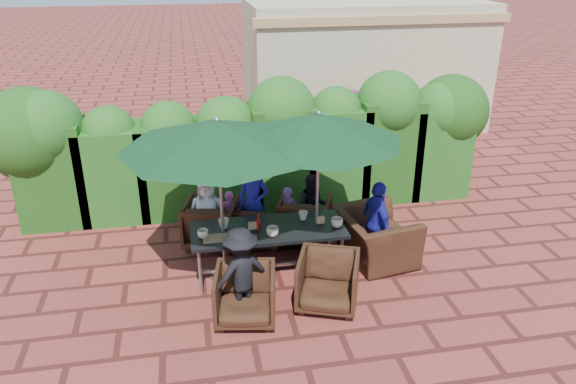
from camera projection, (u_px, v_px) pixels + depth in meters
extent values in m
plane|color=maroon|center=(276.00, 268.00, 8.56)|extent=(80.00, 80.00, 0.00)
cube|color=black|center=(268.00, 230.00, 8.16)|extent=(2.24, 0.90, 0.05)
cube|color=gray|center=(269.00, 265.00, 8.41)|extent=(2.04, 0.05, 0.05)
cylinder|color=gray|center=(200.00, 271.00, 7.83)|extent=(0.05, 0.05, 0.70)
cylinder|color=gray|center=(198.00, 247.00, 8.46)|extent=(0.05, 0.05, 0.70)
cylinder|color=gray|center=(341.00, 258.00, 8.17)|extent=(0.05, 0.05, 0.70)
cylinder|color=gray|center=(329.00, 235.00, 8.80)|extent=(0.05, 0.05, 0.70)
cylinder|color=gray|center=(225.00, 276.00, 8.34)|extent=(0.44, 0.44, 0.03)
cylinder|color=gray|center=(222.00, 204.00, 7.85)|extent=(0.04, 0.04, 2.40)
cone|color=black|center=(218.00, 134.00, 7.44)|extent=(2.69, 2.69, 0.38)
sphere|color=gray|center=(217.00, 120.00, 7.36)|extent=(0.08, 0.08, 0.08)
cylinder|color=gray|center=(316.00, 265.00, 8.63)|extent=(0.44, 0.44, 0.03)
cylinder|color=gray|center=(317.00, 195.00, 8.14)|extent=(0.04, 0.04, 2.40)
cone|color=black|center=(319.00, 127.00, 7.72)|extent=(2.41, 2.41, 0.38)
sphere|color=gray|center=(319.00, 113.00, 7.64)|extent=(0.08, 0.08, 0.08)
imported|color=black|center=(211.00, 220.00, 9.09)|extent=(1.01, 0.97, 0.85)
imported|color=black|center=(261.00, 222.00, 9.17)|extent=(0.92, 0.90, 0.74)
imported|color=black|center=(305.00, 216.00, 9.27)|extent=(1.04, 1.01, 0.84)
imported|color=black|center=(245.00, 293.00, 7.27)|extent=(0.89, 0.85, 0.80)
imported|color=black|center=(328.00, 279.00, 7.54)|extent=(1.01, 0.98, 0.82)
imported|color=black|center=(376.00, 230.00, 8.61)|extent=(0.95, 1.30, 1.04)
imported|color=silver|center=(207.00, 213.00, 8.95)|extent=(0.64, 0.43, 1.20)
imported|color=#1E1B95|center=(253.00, 203.00, 9.04)|extent=(0.61, 0.56, 1.40)
imported|color=black|center=(313.00, 207.00, 9.21)|extent=(0.58, 0.41, 1.13)
imported|color=black|center=(241.00, 273.00, 7.26)|extent=(0.89, 0.62, 1.27)
imported|color=#1E1B95|center=(377.00, 223.00, 8.49)|extent=(0.51, 0.83, 1.33)
imported|color=#C0448E|center=(230.00, 217.00, 9.15)|extent=(0.37, 0.33, 0.89)
imported|color=#82499F|center=(288.00, 214.00, 9.25)|extent=(0.40, 0.36, 0.91)
imported|color=green|center=(307.00, 131.00, 12.24)|extent=(1.50, 0.68, 1.56)
imported|color=#C0448E|center=(349.00, 125.00, 12.55)|extent=(0.87, 0.66, 1.62)
imported|color=gray|center=(391.00, 123.00, 12.61)|extent=(1.13, 1.05, 1.66)
imported|color=beige|center=(203.00, 234.00, 7.87)|extent=(0.15, 0.15, 0.12)
imported|color=beige|center=(224.00, 223.00, 8.13)|extent=(0.15, 0.15, 0.14)
imported|color=beige|center=(273.00, 232.00, 7.91)|extent=(0.17, 0.17, 0.14)
imported|color=beige|center=(303.00, 216.00, 8.38)|extent=(0.14, 0.14, 0.13)
imported|color=beige|center=(337.00, 222.00, 8.17)|extent=(0.17, 0.17, 0.14)
cylinder|color=#B20C0A|center=(258.00, 224.00, 8.09)|extent=(0.04, 0.04, 0.17)
cylinder|color=#4C230C|center=(259.00, 220.00, 8.21)|extent=(0.04, 0.04, 0.17)
cube|color=olive|center=(216.00, 238.00, 7.86)|extent=(0.35, 0.25, 0.02)
cube|color=tan|center=(252.00, 225.00, 8.12)|extent=(0.12, 0.06, 0.10)
cube|color=tan|center=(321.00, 220.00, 8.28)|extent=(0.12, 0.06, 0.10)
cube|color=#143E10|center=(54.00, 173.00, 9.67)|extent=(1.15, 0.95, 1.82)
sphere|color=#143E10|center=(45.00, 128.00, 9.33)|extent=(1.26, 1.26, 1.26)
cube|color=#143E10|center=(114.00, 173.00, 9.86)|extent=(1.15, 0.95, 1.68)
sphere|color=#143E10|center=(109.00, 133.00, 9.56)|extent=(0.94, 0.94, 0.94)
cube|color=#143E10|center=(172.00, 169.00, 10.03)|extent=(1.15, 0.95, 1.69)
sphere|color=#143E10|center=(168.00, 129.00, 9.72)|extent=(0.96, 0.96, 0.96)
cube|color=#143E10|center=(228.00, 166.00, 10.20)|extent=(1.15, 0.95, 1.66)
sphere|color=#143E10|center=(226.00, 127.00, 9.90)|extent=(1.11, 1.11, 1.11)
cube|color=#143E10|center=(282.00, 156.00, 10.32)|extent=(1.15, 0.95, 1.90)
sphere|color=#143E10|center=(282.00, 111.00, 9.97)|extent=(1.23, 1.23, 1.23)
cube|color=#143E10|center=(334.00, 154.00, 10.50)|extent=(1.15, 0.95, 1.82)
sphere|color=#143E10|center=(336.00, 112.00, 10.17)|extent=(0.95, 0.95, 0.95)
cube|color=#143E10|center=(386.00, 148.00, 10.64)|extent=(1.15, 0.95, 1.94)
sphere|color=#143E10|center=(389.00, 104.00, 10.29)|extent=(1.20, 1.20, 1.20)
cube|color=#143E10|center=(434.00, 150.00, 10.85)|extent=(1.15, 0.95, 1.75)
sphere|color=#143E10|center=(439.00, 111.00, 10.53)|extent=(1.09, 1.09, 1.09)
sphere|color=#143E10|center=(29.00, 134.00, 9.42)|extent=(1.60, 1.60, 1.60)
sphere|color=#143E10|center=(451.00, 111.00, 10.69)|extent=(1.40, 1.40, 1.40)
cube|color=beige|center=(363.00, 64.00, 14.77)|extent=(6.00, 3.00, 3.20)
cube|color=tan|center=(385.00, 20.00, 12.94)|extent=(6.20, 0.25, 0.20)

